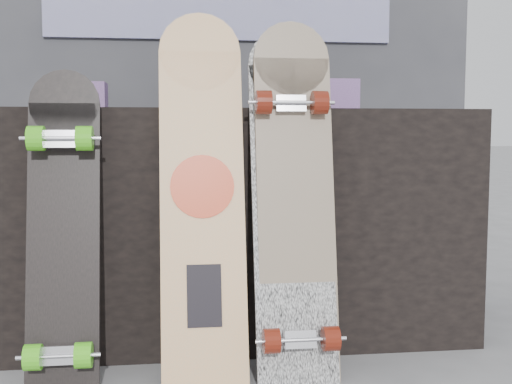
{
  "coord_description": "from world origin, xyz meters",
  "views": [
    {
      "loc": [
        -0.22,
        -1.78,
        0.73
      ],
      "look_at": [
        0.03,
        0.2,
        0.54
      ],
      "focal_mm": 45.0,
      "sensor_mm": 36.0,
      "label": 1
    }
  ],
  "objects": [
    {
      "name": "longboard_geisha",
      "position": [
        -0.14,
        0.13,
        0.58
      ],
      "size": [
        0.25,
        0.29,
        1.1
      ],
      "rotation": [
        -0.24,
        0.0,
        0.0
      ],
      "color": "#C9B187",
      "rests_on": "ground"
    },
    {
      "name": "merch_box_purple",
      "position": [
        -0.55,
        0.57,
        0.85
      ],
      "size": [
        0.18,
        0.12,
        0.1
      ],
      "primitive_type": "cube",
      "color": "#543771",
      "rests_on": "vendor_table"
    },
    {
      "name": "merch_box_flat",
      "position": [
        0.21,
        0.58,
        0.83
      ],
      "size": [
        0.22,
        0.1,
        0.06
      ],
      "primitive_type": "cube",
      "color": "#D1B78C",
      "rests_on": "vendor_table"
    },
    {
      "name": "vendor_table",
      "position": [
        0.0,
        0.5,
        0.4
      ],
      "size": [
        1.6,
        0.6,
        0.8
      ],
      "primitive_type": "cube",
      "color": "black",
      "rests_on": "ground"
    },
    {
      "name": "booth",
      "position": [
        0.0,
        1.35,
        1.1
      ],
      "size": [
        2.4,
        0.22,
        2.2
      ],
      "color": "#37373C",
      "rests_on": "ground"
    },
    {
      "name": "longboard_celtic",
      "position": [
        0.13,
        0.1,
        0.57
      ],
      "size": [
        0.23,
        0.22,
        1.06
      ],
      "rotation": [
        -0.19,
        0.0,
        0.0
      ],
      "color": "#D4B590",
      "rests_on": "ground"
    },
    {
      "name": "ground",
      "position": [
        0.0,
        0.0,
        0.0
      ],
      "size": [
        60.0,
        60.0,
        0.0
      ],
      "primitive_type": "plane",
      "color": "slate",
      "rests_on": "ground"
    },
    {
      "name": "longboard_cascadia",
      "position": [
        0.12,
        0.09,
        0.54
      ],
      "size": [
        0.24,
        0.33,
        1.05
      ],
      "rotation": [
        -0.24,
        0.0,
        0.0
      ],
      "color": "white",
      "rests_on": "ground"
    },
    {
      "name": "merch_box_small",
      "position": [
        0.38,
        0.59,
        0.86
      ],
      "size": [
        0.14,
        0.14,
        0.12
      ],
      "primitive_type": "cube",
      "color": "#543771",
      "rests_on": "vendor_table"
    },
    {
      "name": "skateboard_dark",
      "position": [
        -0.54,
        0.07,
        0.46
      ],
      "size": [
        0.2,
        0.27,
        0.91
      ],
      "rotation": [
        -0.21,
        0.0,
        0.0
      ],
      "color": "black",
      "rests_on": "ground"
    }
  ]
}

